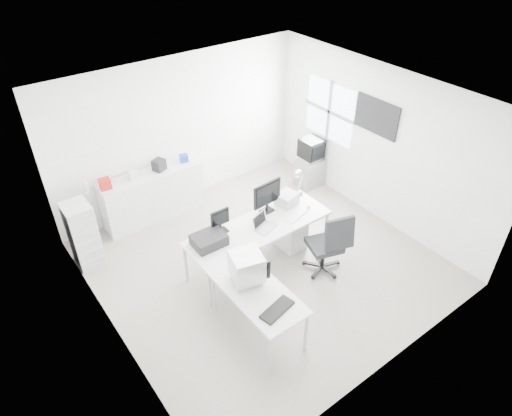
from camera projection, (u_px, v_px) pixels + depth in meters
floor at (263, 263)px, 7.54m from camera, size 5.00×5.00×0.01m
ceiling at (265, 103)px, 5.91m from camera, size 5.00×5.00×0.01m
back_wall at (181, 132)px, 8.35m from camera, size 5.00×0.02×2.80m
left_wall at (101, 261)px, 5.51m from camera, size 0.02×5.00×2.80m
right_wall at (378, 145)px, 7.94m from camera, size 0.02×5.00×2.80m
window at (329, 111)px, 8.59m from camera, size 0.02×1.20×1.10m
wall_picture at (376, 116)px, 7.70m from camera, size 0.04×0.90×0.60m
main_desk at (259, 245)px, 7.33m from camera, size 2.40×0.80×0.75m
side_desk at (258, 311)px, 6.21m from camera, size 0.70×1.40×0.75m
drawer_pedestal at (290, 231)px, 7.75m from camera, size 0.40×0.50×0.60m
inkjet_printer at (209, 240)px, 6.72m from camera, size 0.49×0.38×0.17m
lcd_monitor_small at (220, 222)px, 6.90m from camera, size 0.31×0.18×0.39m
lcd_monitor_large at (267, 197)px, 7.29m from camera, size 0.55×0.25×0.56m
laptop at (266, 223)px, 7.01m from camera, size 0.39×0.40×0.20m
white_keyboard at (297, 216)px, 7.33m from camera, size 0.43×0.22×0.02m
white_mouse at (309, 207)px, 7.50m from camera, size 0.05×0.05×0.05m
laser_printer at (287, 199)px, 7.57m from camera, size 0.40×0.36×0.19m
desk_lamp at (300, 183)px, 7.71m from camera, size 0.17×0.17×0.46m
crt_monitor at (247, 269)px, 6.02m from camera, size 0.46×0.46×0.43m
black_keyboard at (277, 310)px, 5.72m from camera, size 0.52×0.29×0.03m
office_chair at (325, 242)px, 7.11m from camera, size 0.80×0.80×1.10m
tv_cabinet at (309, 172)px, 9.33m from camera, size 0.53×0.43×0.57m
crt_tv at (311, 150)px, 9.03m from camera, size 0.50×0.48×0.45m
sideboard at (153, 195)px, 8.32m from camera, size 1.87×0.47×0.93m
clutter_box_a at (105, 184)px, 7.61m from camera, size 0.20×0.18×0.18m
clutter_box_b at (133, 175)px, 7.86m from camera, size 0.15×0.14×0.15m
clutter_box_c at (159, 165)px, 8.09m from camera, size 0.26×0.25×0.20m
clutter_box_d at (184, 158)px, 8.35m from camera, size 0.16×0.15×0.14m
clutter_bottle at (86, 188)px, 7.48m from camera, size 0.07×0.07×0.22m
filing_cabinet at (83, 235)px, 7.24m from camera, size 0.40×0.47×1.14m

